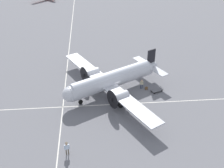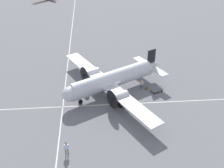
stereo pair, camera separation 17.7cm
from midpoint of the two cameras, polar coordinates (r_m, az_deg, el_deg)
ground_plane at (r=44.69m, az=0.11°, el=-1.69°), size 300.00×300.00×0.00m
apron_line_eastwest at (r=42.01m, az=0.48°, el=-4.16°), size 120.00×0.16×0.01m
apron_line_northsouth at (r=44.81m, az=-9.56°, el=-2.09°), size 0.16×120.00×0.01m
airliner_main at (r=43.21m, az=-0.32°, el=0.82°), size 16.80×22.20×5.47m
crew_foreground at (r=34.01m, az=-9.12°, el=-12.52°), size 0.63×0.36×1.87m
passenger_boarding at (r=45.30m, az=6.16°, el=0.13°), size 0.56×0.26×1.65m
suitcase_near_door at (r=45.53m, az=7.10°, el=-0.87°), size 0.46×0.14×0.56m
baggage_cart at (r=45.31m, az=9.23°, el=-1.22°), size 2.08×1.63×0.56m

